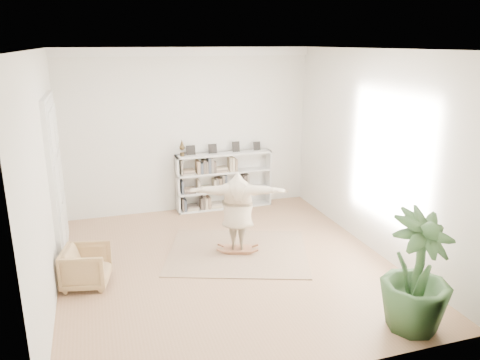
% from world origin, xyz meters
% --- Properties ---
extents(floor, '(6.00, 6.00, 0.00)m').
position_xyz_m(floor, '(0.00, 0.00, 0.00)').
color(floor, '#9B7250').
rests_on(floor, ground).
extents(room_shell, '(6.00, 6.00, 6.00)m').
position_xyz_m(room_shell, '(0.00, 2.94, 3.51)').
color(room_shell, silver).
rests_on(room_shell, floor).
extents(doors, '(0.09, 1.78, 2.92)m').
position_xyz_m(doors, '(-2.70, 1.30, 1.40)').
color(doors, white).
rests_on(doors, floor).
extents(bookshelf, '(2.20, 0.35, 1.64)m').
position_xyz_m(bookshelf, '(0.74, 2.82, 0.64)').
color(bookshelf, silver).
rests_on(bookshelf, floor).
extents(armchair, '(0.83, 0.81, 0.64)m').
position_xyz_m(armchair, '(-2.30, -0.03, 0.32)').
color(armchair, tan).
rests_on(armchair, floor).
extents(rug, '(3.03, 2.72, 0.02)m').
position_xyz_m(rug, '(0.32, 0.38, 0.01)').
color(rug, tan).
rests_on(rug, floor).
extents(rocker_board, '(0.59, 0.47, 0.11)m').
position_xyz_m(rocker_board, '(0.32, 0.38, 0.07)').
color(rocker_board, brown).
rests_on(rocker_board, rug).
extents(person, '(1.83, 1.05, 1.44)m').
position_xyz_m(person, '(0.32, 0.38, 0.85)').
color(person, '#BFAC8F').
rests_on(person, rocker_board).
extents(houseplant, '(1.10, 1.10, 1.64)m').
position_xyz_m(houseplant, '(1.86, -2.55, 0.82)').
color(houseplant, '#2B4B25').
rests_on(houseplant, floor).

